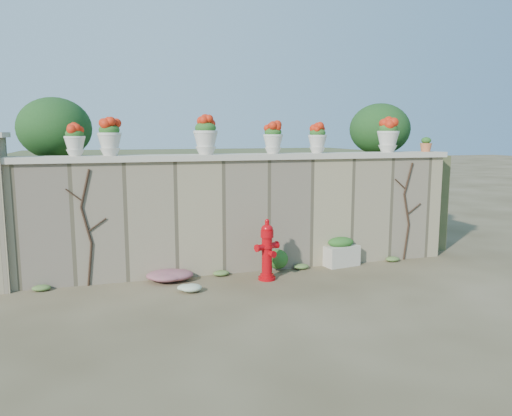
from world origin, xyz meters
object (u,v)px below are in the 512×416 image
object	(u,v)px
fire_hydrant	(267,250)
planter_box	(341,252)
terracotta_pot	(426,145)
urn_pot_0	(75,140)

from	to	relation	value
fire_hydrant	planter_box	size ratio (longest dim) A/B	1.47
planter_box	terracotta_pot	bearing A→B (deg)	-2.64
urn_pot_0	terracotta_pot	xyz separation A→B (m)	(6.54, -0.00, -0.13)
urn_pot_0	terracotta_pot	bearing A→B (deg)	-0.00
fire_hydrant	urn_pot_0	bearing A→B (deg)	144.83
fire_hydrant	urn_pot_0	distance (m)	3.59
planter_box	urn_pot_0	distance (m)	5.07
fire_hydrant	planter_box	distance (m)	1.70
fire_hydrant	planter_box	bearing A→B (deg)	-4.71
fire_hydrant	planter_box	xyz separation A→B (m)	(1.61, 0.48, -0.27)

